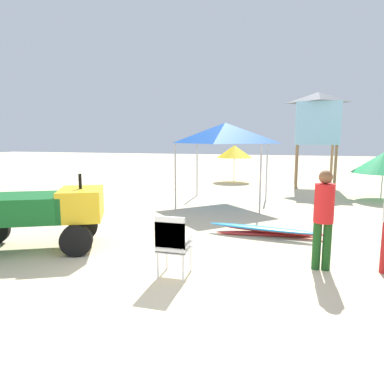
{
  "coord_description": "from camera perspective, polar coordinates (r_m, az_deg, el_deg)",
  "views": [
    {
      "loc": [
        1.67,
        -5.0,
        2.21
      ],
      "look_at": [
        -0.41,
        2.34,
        1.02
      ],
      "focal_mm": 32.75,
      "sensor_mm": 36.0,
      "label": 1
    }
  ],
  "objects": [
    {
      "name": "stacked_plastic_chairs",
      "position": [
        5.56,
        -3.19,
        -7.93
      ],
      "size": [
        0.48,
        0.48,
        1.02
      ],
      "color": "white",
      "rests_on": "ground"
    },
    {
      "name": "beach_umbrella_mid",
      "position": [
        17.96,
        6.92,
        6.57
      ],
      "size": [
        1.78,
        1.78,
        1.81
      ],
      "color": "beige",
      "rests_on": "ground"
    },
    {
      "name": "lifeguard_tower",
      "position": [
        16.55,
        19.71,
        11.22
      ],
      "size": [
        1.98,
        1.98,
        4.15
      ],
      "color": "olive",
      "rests_on": "ground"
    },
    {
      "name": "beach_umbrella_far",
      "position": [
        14.26,
        28.76,
        4.24
      ],
      "size": [
        2.13,
        2.13,
        1.7
      ],
      "color": "beige",
      "rests_on": "ground"
    },
    {
      "name": "popup_canopy",
      "position": [
        11.67,
        5.4,
        9.52
      ],
      "size": [
        2.64,
        2.64,
        2.68
      ],
      "color": "#B2B2B7",
      "rests_on": "ground"
    },
    {
      "name": "ground",
      "position": [
        5.72,
        -2.49,
        -13.87
      ],
      "size": [
        80.0,
        80.0,
        0.0
      ],
      "primitive_type": "plane",
      "color": "beige"
    },
    {
      "name": "lifeguard_near_left",
      "position": [
        6.19,
        20.64,
        -3.28
      ],
      "size": [
        0.32,
        0.32,
        1.68
      ],
      "color": "#194C19",
      "rests_on": "ground"
    },
    {
      "name": "surfboard_pile",
      "position": [
        8.14,
        12.17,
        -6.18
      ],
      "size": [
        2.69,
        0.76,
        0.24
      ],
      "color": "red",
      "rests_on": "ground"
    },
    {
      "name": "utility_cart",
      "position": [
        7.52,
        -23.66,
        -2.81
      ],
      "size": [
        2.81,
        2.2,
        1.5
      ],
      "color": "#146023",
      "rests_on": "ground"
    }
  ]
}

